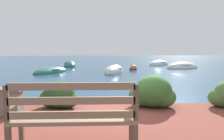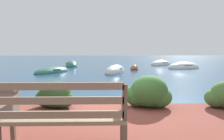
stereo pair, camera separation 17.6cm
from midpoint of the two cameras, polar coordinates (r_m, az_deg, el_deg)
name	(u,v)px [view 2 (the right image)]	position (r m, az deg, el deg)	size (l,w,h in m)	color
ground_plane	(101,113)	(5.35, -1.81, -11.13)	(80.00, 80.00, 0.00)	navy
park_bench	(64,114)	(2.91, -10.76, -11.33)	(1.62, 0.48, 0.93)	brown
hedge_clump_left	(55,96)	(5.07, -13.70, -6.62)	(0.88, 0.64, 0.60)	#284C23
hedge_clump_centre	(148,93)	(5.05, 10.47, -6.00)	(1.06, 0.76, 0.72)	#38662D
rowboat_nearest	(115,72)	(13.73, 1.17, -0.41)	(1.75, 2.82, 0.87)	silver
rowboat_mid	(52,72)	(14.35, -15.09, -0.40)	(2.35, 2.94, 0.66)	#336B5B
rowboat_far	(184,68)	(17.37, 18.51, 0.60)	(2.93, 2.05, 0.88)	silver
rowboat_outer	(71,65)	(18.86, -10.27, 1.18)	(1.56, 2.69, 0.85)	#336B5B
rowboat_distant	(161,64)	(20.19, 12.83, 1.43)	(2.61, 2.49, 0.82)	silver
mooring_buoy	(134,69)	(15.52, 6.17, 0.34)	(0.58, 0.58, 0.53)	orange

